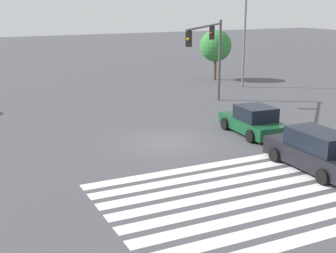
{
  "coord_description": "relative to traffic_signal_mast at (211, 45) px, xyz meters",
  "views": [
    {
      "loc": [
        -9.58,
        -19.92,
        6.82
      ],
      "look_at": [
        0.0,
        0.0,
        0.82
      ],
      "focal_mm": 50.0,
      "sensor_mm": 36.0,
      "label": 1
    }
  ],
  "objects": [
    {
      "name": "street_light_pole_a",
      "position": [
        6.29,
        5.39,
        0.76
      ],
      "size": [
        0.8,
        0.36,
        8.08
      ],
      "color": "slate",
      "rests_on": "ground_plane"
    },
    {
      "name": "tree_corner_b",
      "position": [
        6.14,
        9.44,
        -1.12
      ],
      "size": [
        2.75,
        2.75,
        4.35
      ],
      "color": "brown",
      "rests_on": "ground_plane"
    },
    {
      "name": "car_1",
      "position": [
        -1.95,
        -11.83,
        -3.3
      ],
      "size": [
        1.93,
        4.7,
        1.69
      ],
      "rotation": [
        0.0,
        0.0,
        1.57
      ],
      "color": "black",
      "rests_on": "ground_plane"
    },
    {
      "name": "crosswalk_markings",
      "position": [
        -5.76,
        -12.9,
        -4.08
      ],
      "size": [
        10.87,
        7.25,
        0.01
      ],
      "rotation": [
        0.0,
        0.0,
        1.57
      ],
      "color": "silver",
      "rests_on": "ground_plane"
    },
    {
      "name": "ground_plane",
      "position": [
        -5.76,
        -5.76,
        -4.08
      ],
      "size": [
        148.86,
        148.86,
        0.0
      ],
      "primitive_type": "plane",
      "color": "#47474C"
    },
    {
      "name": "car_3",
      "position": [
        -1.07,
        -6.35,
        -3.4
      ],
      "size": [
        2.28,
        4.28,
        1.52
      ],
      "rotation": [
        0.0,
        0.0,
        1.51
      ],
      "color": "#144728",
      "rests_on": "ground_plane"
    },
    {
      "name": "traffic_signal_mast",
      "position": [
        0.0,
        0.0,
        0.0
      ],
      "size": [
        5.63,
        5.63,
        5.53
      ],
      "rotation": [
        0.0,
        0.0,
        -2.36
      ],
      "color": "#47474C",
      "rests_on": "ground_plane"
    }
  ]
}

